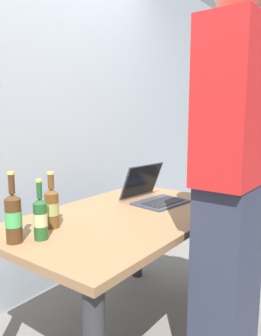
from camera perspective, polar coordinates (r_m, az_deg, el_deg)
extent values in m
plane|color=slate|center=(2.19, -1.11, -26.32)|extent=(8.00, 8.00, 0.00)
cube|color=olive|center=(1.87, -1.17, -8.39)|extent=(1.38, 0.83, 0.04)
cylinder|color=#2D2D30|center=(2.36, 15.77, -14.35)|extent=(0.08, 0.08, 0.69)
cylinder|color=#2D2D30|center=(2.66, 1.15, -11.19)|extent=(0.08, 0.08, 0.69)
cube|color=#383D4C|center=(2.08, 5.22, -5.88)|extent=(0.35, 0.27, 0.01)
cube|color=#232326|center=(2.07, 5.63, -5.76)|extent=(0.28, 0.17, 0.00)
cube|color=#383D4C|center=(2.16, 1.91, -2.18)|extent=(0.33, 0.14, 0.22)
cube|color=black|center=(2.16, 1.99, -2.20)|extent=(0.30, 0.12, 0.20)
cylinder|color=#1E5123|center=(1.53, -15.09, -8.77)|extent=(0.06, 0.06, 0.16)
cone|color=#1E5123|center=(1.51, -15.23, -5.42)|extent=(0.06, 0.06, 0.02)
cylinder|color=#1E5123|center=(1.50, -15.31, -3.68)|extent=(0.02, 0.02, 0.07)
cylinder|color=#BFB74C|center=(1.49, -15.38, -2.09)|extent=(0.03, 0.03, 0.01)
cylinder|color=#BCB97E|center=(1.53, -15.10, -8.48)|extent=(0.06, 0.06, 0.06)
cylinder|color=#472B14|center=(1.53, -19.31, -8.52)|extent=(0.07, 0.07, 0.19)
cone|color=#472B14|center=(1.50, -19.53, -4.58)|extent=(0.07, 0.07, 0.02)
cylinder|color=#472B14|center=(1.49, -19.64, -2.61)|extent=(0.03, 0.03, 0.08)
cylinder|color=#BFB74C|center=(1.48, -19.74, -0.83)|extent=(0.03, 0.03, 0.01)
cylinder|color=green|center=(1.52, -19.33, -8.18)|extent=(0.07, 0.07, 0.07)
cylinder|color=brown|center=(1.67, -13.25, -7.06)|extent=(0.07, 0.07, 0.17)
cone|color=brown|center=(1.65, -13.38, -3.81)|extent=(0.07, 0.07, 0.02)
cylinder|color=brown|center=(1.64, -13.44, -2.25)|extent=(0.03, 0.03, 0.07)
cylinder|color=#BFB74C|center=(1.63, -13.49, -0.88)|extent=(0.03, 0.03, 0.01)
cylinder|color=#8C9D51|center=(1.67, -13.26, -6.78)|extent=(0.07, 0.07, 0.06)
cube|color=#2D3347|center=(1.69, 16.02, -18.90)|extent=(0.33, 0.22, 0.97)
cube|color=red|center=(1.50, 17.43, 10.29)|extent=(0.40, 0.23, 0.68)
cube|color=#99A3AD|center=(2.36, -17.04, 9.47)|extent=(6.00, 0.10, 2.60)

